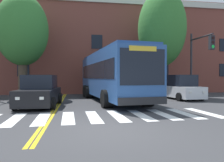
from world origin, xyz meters
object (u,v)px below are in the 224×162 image
(car_black_near_lane, at_px, (40,92))
(car_white_far_lane, at_px, (181,88))
(city_bus, at_px, (112,75))
(street_tree_curbside_large, at_px, (161,29))
(street_tree_curbside_small, at_px, (22,31))
(traffic_light_near_corner, at_px, (199,54))

(car_black_near_lane, relative_size, car_white_far_lane, 1.07)
(car_black_near_lane, height_order, car_white_far_lane, car_white_far_lane)
(city_bus, height_order, car_white_far_lane, city_bus)
(street_tree_curbside_large, xyz_separation_m, street_tree_curbside_small, (-11.67, 0.23, -0.53))
(traffic_light_near_corner, xyz_separation_m, street_tree_curbside_small, (-13.73, 2.87, 1.96))
(car_white_far_lane, height_order, street_tree_curbside_large, street_tree_curbside_large)
(car_white_far_lane, relative_size, traffic_light_near_corner, 0.79)
(city_bus, bearing_deg, car_white_far_lane, 3.69)
(city_bus, distance_m, street_tree_curbside_large, 7.04)
(car_black_near_lane, xyz_separation_m, street_tree_curbside_large, (9.46, 5.25, 5.14))
(car_black_near_lane, height_order, traffic_light_near_corner, traffic_light_near_corner)
(city_bus, relative_size, traffic_light_near_corner, 2.10)
(traffic_light_near_corner, bearing_deg, street_tree_curbside_small, 168.20)
(street_tree_curbside_large, height_order, street_tree_curbside_small, street_tree_curbside_large)
(car_white_far_lane, xyz_separation_m, traffic_light_near_corner, (1.50, -0.05, 2.61))
(car_white_far_lane, xyz_separation_m, street_tree_curbside_small, (-12.23, 2.82, 4.58))
(car_black_near_lane, bearing_deg, street_tree_curbside_small, 112.02)
(city_bus, bearing_deg, traffic_light_near_corner, 2.49)
(street_tree_curbside_large, bearing_deg, car_black_near_lane, -150.97)
(car_black_near_lane, xyz_separation_m, street_tree_curbside_small, (-2.22, 5.48, 4.61))
(car_white_far_lane, distance_m, street_tree_curbside_small, 13.36)
(city_bus, distance_m, car_black_near_lane, 5.21)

